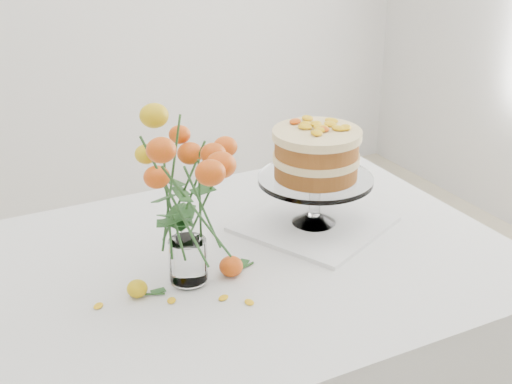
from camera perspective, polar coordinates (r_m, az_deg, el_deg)
table at (r=1.66m, az=-4.00°, el=-8.41°), size 1.43×0.93×0.76m
napkin at (r=1.80m, az=4.64°, el=-2.56°), size 0.43×0.43×0.01m
cake_stand at (r=1.73m, az=4.83°, el=2.65°), size 0.28×0.28×0.25m
rose_vase at (r=1.45m, az=-5.75°, el=0.95°), size 0.31×0.31×0.41m
loose_rose_near at (r=1.52m, az=-9.47°, el=-7.63°), size 0.08×0.05×0.04m
loose_rose_far at (r=1.57m, az=-1.99°, el=-5.96°), size 0.09×0.05×0.05m
stray_petal_a at (r=1.50m, az=-6.78°, el=-8.63°), size 0.03×0.02×0.00m
stray_petal_b at (r=1.50m, az=-2.62°, el=-8.46°), size 0.03×0.02×0.00m
stray_petal_c at (r=1.48m, az=-0.54°, el=-8.82°), size 0.03×0.02×0.00m
stray_petal_d at (r=1.51m, az=-12.50°, el=-8.89°), size 0.03×0.02×0.00m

